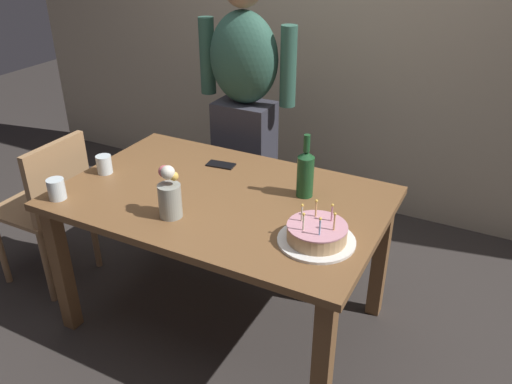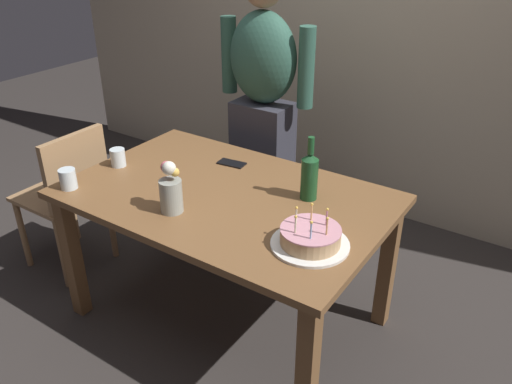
{
  "view_description": "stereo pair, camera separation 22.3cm",
  "coord_description": "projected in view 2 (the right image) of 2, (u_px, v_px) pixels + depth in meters",
  "views": [
    {
      "loc": [
        1.12,
        -1.81,
        1.9
      ],
      "look_at": [
        0.21,
        -0.06,
        0.84
      ],
      "focal_mm": 36.53,
      "sensor_mm": 36.0,
      "label": 1
    },
    {
      "loc": [
        1.31,
        -1.7,
        1.9
      ],
      "look_at": [
        0.21,
        -0.06,
        0.84
      ],
      "focal_mm": 36.53,
      "sensor_mm": 36.0,
      "label": 2
    }
  ],
  "objects": [
    {
      "name": "water_glass_far",
      "position": [
        68.0,
        179.0,
        2.45
      ],
      "size": [
        0.08,
        0.08,
        0.1
      ],
      "primitive_type": "cylinder",
      "color": "silver",
      "rests_on": "dining_table"
    },
    {
      "name": "ground_plane",
      "position": [
        230.0,
        315.0,
        2.78
      ],
      "size": [
        10.0,
        10.0,
        0.0
      ],
      "primitive_type": "plane",
      "color": "#332D2B"
    },
    {
      "name": "water_glass_near",
      "position": [
        118.0,
        157.0,
        2.67
      ],
      "size": [
        0.08,
        0.08,
        0.09
      ],
      "primitive_type": "cylinder",
      "color": "silver",
      "rests_on": "dining_table"
    },
    {
      "name": "dining_table",
      "position": [
        226.0,
        211.0,
        2.48
      ],
      "size": [
        1.5,
        0.96,
        0.74
      ],
      "color": "brown",
      "rests_on": "ground_plane"
    },
    {
      "name": "birthday_cake",
      "position": [
        310.0,
        238.0,
        2.03
      ],
      "size": [
        0.31,
        0.31,
        0.15
      ],
      "color": "white",
      "rests_on": "dining_table"
    },
    {
      "name": "person_man_bearded",
      "position": [
        263.0,
        110.0,
        3.05
      ],
      "size": [
        0.61,
        0.27,
        1.66
      ],
      "rotation": [
        0.0,
        0.0,
        3.14
      ],
      "color": "#33333D",
      "rests_on": "ground_plane"
    },
    {
      "name": "dining_chair",
      "position": [
        69.0,
        190.0,
        2.93
      ],
      "size": [
        0.42,
        0.42,
        0.87
      ],
      "rotation": [
        0.0,
        0.0,
        -1.57
      ],
      "color": "#A37A51",
      "rests_on": "ground_plane"
    },
    {
      "name": "back_wall",
      "position": [
        370.0,
        19.0,
        3.3
      ],
      "size": [
        5.2,
        0.1,
        2.6
      ],
      "primitive_type": "cube",
      "color": "tan",
      "rests_on": "ground_plane"
    },
    {
      "name": "cell_phone",
      "position": [
        232.0,
        163.0,
        2.71
      ],
      "size": [
        0.15,
        0.09,
        0.01
      ],
      "primitive_type": "cube",
      "rotation": [
        0.0,
        0.0,
        0.12
      ],
      "color": "black",
      "rests_on": "dining_table"
    },
    {
      "name": "flower_vase",
      "position": [
        171.0,
        190.0,
        2.24
      ],
      "size": [
        0.1,
        0.1,
        0.24
      ],
      "color": "#999E93",
      "rests_on": "dining_table"
    },
    {
      "name": "wine_bottle",
      "position": [
        309.0,
        175.0,
        2.33
      ],
      "size": [
        0.08,
        0.08,
        0.3
      ],
      "color": "#194723",
      "rests_on": "dining_table"
    }
  ]
}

